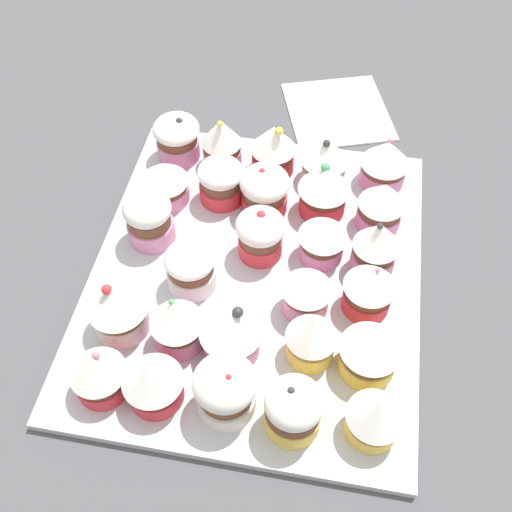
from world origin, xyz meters
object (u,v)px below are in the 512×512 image
(cupcake_23, at_px, (376,247))
(cupcake_6, at_px, (221,181))
(cupcake_2, at_px, (149,218))
(napkin, at_px, (338,111))
(cupcake_7, at_px, (191,267))
(cupcake_15, at_px, (325,160))
(cupcake_21, at_px, (385,162))
(cupcake_16, at_px, (324,189))
(cupcake_0, at_px, (177,137))
(cupcake_14, at_px, (226,389))
(cupcake_13, at_px, (231,331))
(cupcake_18, at_px, (307,289))
(cupcake_3, at_px, (118,308))
(cupcake_1, at_px, (164,181))
(cupcake_10, at_px, (273,148))
(cupcake_4, at_px, (98,373))
(cupcake_26, at_px, (376,416))
(cupcake_19, at_px, (312,336))
(cupcake_5, at_px, (222,142))
(cupcake_22, at_px, (381,204))
(cupcake_25, at_px, (370,350))
(baking_tray, at_px, (256,274))
(cupcake_9, at_px, (152,380))
(cupcake_12, at_px, (261,234))
(cupcake_24, at_px, (369,288))
(cupcake_17, at_px, (323,237))
(cupcake_8, at_px, (177,322))
(cupcake_11, at_px, (265,190))
(cupcake_20, at_px, (293,409))

(cupcake_23, bearing_deg, cupcake_6, -112.14)
(cupcake_2, bearing_deg, napkin, 145.13)
(cupcake_2, xyz_separation_m, cupcake_7, (0.06, 0.07, -0.00))
(cupcake_15, height_order, cupcake_21, cupcake_21)
(cupcake_7, relative_size, cupcake_16, 0.81)
(cupcake_0, distance_m, cupcake_6, 0.10)
(cupcake_6, height_order, cupcake_14, cupcake_14)
(cupcake_7, relative_size, cupcake_13, 0.80)
(cupcake_14, bearing_deg, cupcake_18, 154.06)
(cupcake_3, height_order, cupcake_6, cupcake_3)
(cupcake_1, bearing_deg, cupcake_18, 55.47)
(napkin, bearing_deg, cupcake_10, -26.94)
(cupcake_3, height_order, cupcake_4, cupcake_3)
(cupcake_7, height_order, cupcake_26, cupcake_26)
(cupcake_19, bearing_deg, cupcake_6, -145.90)
(cupcake_5, height_order, napkin, cupcake_5)
(cupcake_22, bearing_deg, cupcake_3, -53.57)
(cupcake_10, distance_m, cupcake_25, 0.31)
(baking_tray, relative_size, cupcake_6, 7.42)
(cupcake_19, relative_size, cupcake_23, 0.87)
(cupcake_16, bearing_deg, cupcake_10, -130.09)
(cupcake_9, bearing_deg, napkin, 164.09)
(cupcake_23, bearing_deg, cupcake_18, -45.09)
(cupcake_16, bearing_deg, cupcake_22, 81.45)
(cupcake_19, bearing_deg, cupcake_22, 162.54)
(cupcake_12, height_order, cupcake_23, cupcake_23)
(baking_tray, relative_size, cupcake_9, 6.63)
(cupcake_4, bearing_deg, cupcake_25, 105.07)
(cupcake_22, bearing_deg, cupcake_9, -37.60)
(baking_tray, bearing_deg, cupcake_15, 159.71)
(cupcake_10, distance_m, cupcake_24, 0.25)
(cupcake_12, distance_m, cupcake_13, 0.14)
(cupcake_6, height_order, cupcake_16, cupcake_16)
(cupcake_4, bearing_deg, cupcake_9, 89.97)
(cupcake_17, bearing_deg, cupcake_8, -43.99)
(cupcake_8, bearing_deg, cupcake_5, -177.71)
(cupcake_1, distance_m, napkin, 0.31)
(cupcake_2, height_order, cupcake_11, cupcake_2)
(baking_tray, distance_m, cupcake_10, 0.18)
(cupcake_10, xyz_separation_m, cupcake_20, (0.36, 0.08, -0.00))
(napkin, bearing_deg, cupcake_11, -18.82)
(cupcake_2, xyz_separation_m, cupcake_23, (0.00, 0.27, 0.00))
(cupcake_3, height_order, cupcake_22, cupcake_3)
(cupcake_3, height_order, cupcake_14, cupcake_3)
(cupcake_6, bearing_deg, cupcake_12, 39.31)
(cupcake_0, xyz_separation_m, cupcake_8, (0.29, 0.07, 0.00))
(baking_tray, height_order, cupcake_5, cupcake_5)
(cupcake_7, height_order, cupcake_14, cupcake_14)
(cupcake_2, distance_m, cupcake_9, 0.22)
(cupcake_4, bearing_deg, cupcake_17, 136.16)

